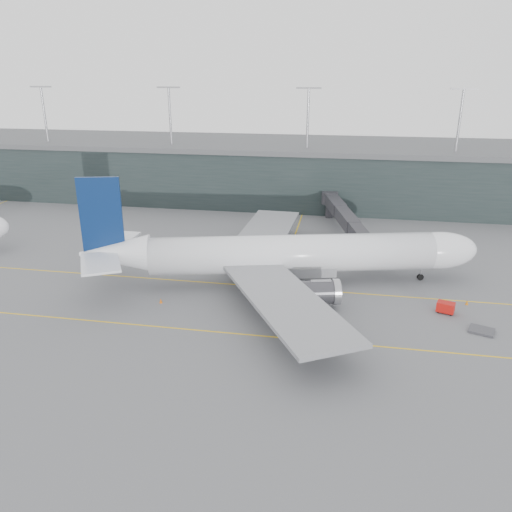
# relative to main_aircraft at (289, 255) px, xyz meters

# --- Properties ---
(ground) EXTENTS (320.00, 320.00, 0.00)m
(ground) POSITION_rel_main_aircraft_xyz_m (-6.72, 2.02, -5.06)
(ground) COLOR #5C5C61
(ground) RESTS_ON ground
(taxiline_a) EXTENTS (160.00, 0.25, 0.02)m
(taxiline_a) POSITION_rel_main_aircraft_xyz_m (-6.72, -1.98, -5.05)
(taxiline_a) COLOR yellow
(taxiline_a) RESTS_ON ground
(taxiline_b) EXTENTS (160.00, 0.25, 0.02)m
(taxiline_b) POSITION_rel_main_aircraft_xyz_m (-6.72, -17.98, -5.05)
(taxiline_b) COLOR yellow
(taxiline_b) RESTS_ON ground
(taxiline_lead_main) EXTENTS (0.25, 60.00, 0.02)m
(taxiline_lead_main) POSITION_rel_main_aircraft_xyz_m (-1.72, 22.02, -5.05)
(taxiline_lead_main) COLOR yellow
(taxiline_lead_main) RESTS_ON ground
(terminal) EXTENTS (240.00, 36.00, 29.00)m
(terminal) POSITION_rel_main_aircraft_xyz_m (-6.73, 60.02, 2.56)
(terminal) COLOR #1E2928
(terminal) RESTS_ON ground
(main_aircraft) EXTENTS (63.55, 58.62, 18.02)m
(main_aircraft) POSITION_rel_main_aircraft_xyz_m (0.00, 0.00, 0.00)
(main_aircraft) COLOR white
(main_aircraft) RESTS_ON ground
(jet_bridge) EXTENTS (12.13, 42.84, 6.23)m
(jet_bridge) POSITION_rel_main_aircraft_xyz_m (9.91, 25.53, -0.39)
(jet_bridge) COLOR #2C2C31
(jet_bridge) RESTS_ON ground
(gse_cart) EXTENTS (2.76, 2.23, 1.63)m
(gse_cart) POSITION_rel_main_aircraft_xyz_m (23.47, -6.59, -4.15)
(gse_cart) COLOR #B4110C
(gse_cart) RESTS_ON ground
(baggage_dolly) EXTENTS (3.82, 3.45, 0.31)m
(baggage_dolly) POSITION_rel_main_aircraft_xyz_m (27.32, -11.59, -4.87)
(baggage_dolly) COLOR #3A3A3F
(baggage_dolly) RESTS_ON ground
(uld_a) EXTENTS (2.10, 1.80, 1.70)m
(uld_a) POSITION_rel_main_aircraft_xyz_m (-13.16, 11.82, -4.16)
(uld_a) COLOR #38373C
(uld_a) RESTS_ON ground
(uld_b) EXTENTS (2.06, 1.81, 1.61)m
(uld_b) POSITION_rel_main_aircraft_xyz_m (-8.24, 13.63, -4.21)
(uld_b) COLOR #38373C
(uld_b) RESTS_ON ground
(uld_c) EXTENTS (2.41, 2.08, 1.93)m
(uld_c) POSITION_rel_main_aircraft_xyz_m (-7.11, 12.80, -4.04)
(uld_c) COLOR #38373C
(uld_c) RESTS_ON ground
(cone_nose) EXTENTS (0.46, 0.46, 0.73)m
(cone_nose) POSITION_rel_main_aircraft_xyz_m (27.15, -3.18, -4.69)
(cone_nose) COLOR #CC680B
(cone_nose) RESTS_ON ground
(cone_wing_stbd) EXTENTS (0.50, 0.50, 0.79)m
(cone_wing_stbd) POSITION_rel_main_aircraft_xyz_m (2.75, -16.92, -4.66)
(cone_wing_stbd) COLOR #F8610D
(cone_wing_stbd) RESTS_ON ground
(cone_wing_port) EXTENTS (0.49, 0.49, 0.78)m
(cone_wing_port) POSITION_rel_main_aircraft_xyz_m (3.07, 12.51, -4.67)
(cone_wing_port) COLOR #D7660B
(cone_wing_port) RESTS_ON ground
(cone_tail) EXTENTS (0.46, 0.46, 0.73)m
(cone_tail) POSITION_rel_main_aircraft_xyz_m (-18.05, -10.77, -4.69)
(cone_tail) COLOR #DC600C
(cone_tail) RESTS_ON ground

